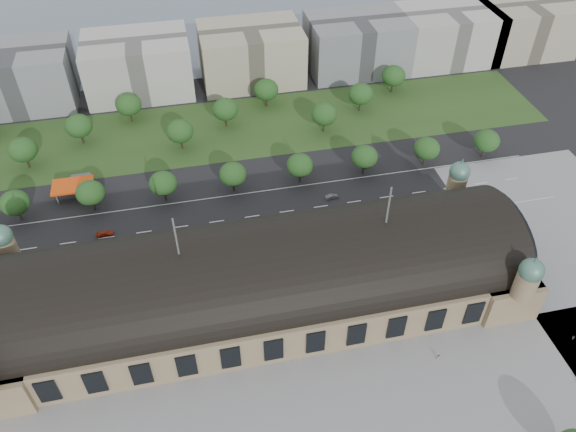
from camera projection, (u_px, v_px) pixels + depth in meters
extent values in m
plane|color=black|center=(260.00, 305.00, 161.48)|extent=(900.00, 900.00, 0.00)
cube|color=#8E7B58|center=(260.00, 291.00, 157.46)|extent=(150.00, 40.00, 12.00)
cube|color=#8E7B58|center=(8.00, 333.00, 146.86)|extent=(16.00, 43.00, 12.00)
cube|color=#8E7B58|center=(480.00, 255.00, 168.06)|extent=(16.00, 43.00, 12.00)
cylinder|color=black|center=(259.00, 277.00, 153.44)|extent=(144.00, 37.60, 37.60)
cylinder|color=black|center=(505.00, 232.00, 163.65)|extent=(1.20, 32.00, 32.00)
cylinder|color=#8E7B58|center=(7.00, 250.00, 155.40)|extent=(6.00, 6.00, 8.00)
sphere|color=#4D7B69|center=(0.00, 236.00, 151.72)|extent=(6.40, 6.40, 6.40)
cylinder|color=#8E7B58|center=(456.00, 186.00, 176.60)|extent=(6.00, 6.00, 8.00)
sphere|color=#4D7B69|center=(460.00, 172.00, 172.91)|extent=(6.40, 6.40, 6.40)
cone|color=#4D7B69|center=(462.00, 161.00, 170.24)|extent=(1.00, 1.00, 2.50)
cylinder|color=#8E7B58|center=(526.00, 285.00, 146.12)|extent=(6.00, 6.00, 8.00)
sphere|color=#4D7B69|center=(532.00, 270.00, 142.44)|extent=(6.40, 6.40, 6.40)
cone|color=#4D7B69|center=(536.00, 260.00, 139.76)|extent=(1.00, 1.00, 2.50)
cylinder|color=#59595B|center=(176.00, 237.00, 137.22)|extent=(0.50, 0.50, 12.00)
cylinder|color=#59595B|center=(389.00, 205.00, 145.92)|extent=(0.50, 0.50, 12.00)
cube|color=black|center=(181.00, 227.00, 185.89)|extent=(260.00, 26.00, 0.10)
cube|color=#2A491D|center=(183.00, 134.00, 226.59)|extent=(300.00, 45.00, 0.10)
cube|color=#E7460D|center=(72.00, 185.00, 194.62)|extent=(14.00, 9.00, 0.70)
cube|color=#59595B|center=(82.00, 181.00, 201.36)|extent=(7.00, 5.00, 3.20)
cylinder|color=#59595B|center=(59.00, 188.00, 197.74)|extent=(0.50, 0.50, 4.40)
cylinder|color=#59595B|center=(91.00, 183.00, 199.48)|extent=(0.50, 0.50, 4.40)
cylinder|color=#59595B|center=(57.00, 199.00, 193.10)|extent=(0.50, 0.50, 4.40)
cylinder|color=#59595B|center=(90.00, 195.00, 194.84)|extent=(0.50, 0.50, 4.40)
cube|color=gray|center=(18.00, 77.00, 237.29)|extent=(45.00, 32.00, 24.00)
cube|color=#BBB8B1|center=(138.00, 65.00, 245.20)|extent=(45.00, 32.00, 24.00)
cube|color=#B2A68C|center=(251.00, 54.00, 253.11)|extent=(45.00, 32.00, 24.00)
cube|color=gray|center=(357.00, 44.00, 261.02)|extent=(45.00, 32.00, 24.00)
cube|color=#BBB8B1|center=(447.00, 35.00, 268.14)|extent=(45.00, 32.00, 24.00)
cube|color=#B2A68C|center=(523.00, 27.00, 274.46)|extent=(45.00, 32.00, 24.00)
cylinder|color=#2D2116|center=(20.00, 215.00, 187.10)|extent=(0.70, 0.70, 4.32)
ellipsoid|color=#1B4117|center=(15.00, 203.00, 183.56)|extent=(9.60, 9.60, 8.16)
cylinder|color=#2D2116|center=(94.00, 205.00, 190.90)|extent=(0.70, 0.70, 4.32)
ellipsoid|color=#1B4117|center=(90.00, 193.00, 187.36)|extent=(9.60, 9.60, 8.16)
cylinder|color=#2D2116|center=(165.00, 195.00, 194.69)|extent=(0.70, 0.70, 4.32)
ellipsoid|color=#1B4117|center=(163.00, 183.00, 191.16)|extent=(9.60, 9.60, 8.16)
cylinder|color=#2D2116|center=(234.00, 186.00, 198.49)|extent=(0.70, 0.70, 4.32)
ellipsoid|color=#1B4117|center=(233.00, 174.00, 194.95)|extent=(9.60, 9.60, 8.16)
cylinder|color=#2D2116|center=(300.00, 177.00, 202.28)|extent=(0.70, 0.70, 4.32)
ellipsoid|color=#1B4117|center=(300.00, 165.00, 198.75)|extent=(9.60, 9.60, 8.16)
cylinder|color=#2D2116|center=(363.00, 168.00, 206.08)|extent=(0.70, 0.70, 4.32)
ellipsoid|color=#1B4117|center=(364.00, 157.00, 202.54)|extent=(9.60, 9.60, 8.16)
cylinder|color=#2D2116|center=(424.00, 160.00, 209.88)|extent=(0.70, 0.70, 4.32)
ellipsoid|color=#1B4117|center=(427.00, 149.00, 206.34)|extent=(9.60, 9.60, 8.16)
cylinder|color=#2D2116|center=(483.00, 152.00, 213.67)|extent=(0.70, 0.70, 4.32)
ellipsoid|color=#1B4117|center=(487.00, 141.00, 210.14)|extent=(9.60, 9.60, 8.16)
cylinder|color=#2D2116|center=(28.00, 162.00, 208.59)|extent=(0.70, 0.70, 4.68)
ellipsoid|color=#1B4117|center=(23.00, 150.00, 204.76)|extent=(10.40, 10.40, 8.84)
cylinder|color=#2D2116|center=(82.00, 138.00, 220.30)|extent=(0.70, 0.70, 4.68)
ellipsoid|color=#1B4117|center=(79.00, 126.00, 216.47)|extent=(10.40, 10.40, 8.84)
cylinder|color=#2D2116|center=(131.00, 117.00, 232.01)|extent=(0.70, 0.70, 4.68)
ellipsoid|color=#1B4117|center=(129.00, 105.00, 228.18)|extent=(10.40, 10.40, 8.84)
cylinder|color=#2D2116|center=(182.00, 144.00, 217.60)|extent=(0.70, 0.70, 4.68)
ellipsoid|color=#1B4117|center=(180.00, 131.00, 213.77)|extent=(10.40, 10.40, 8.84)
cylinder|color=#2D2116|center=(226.00, 121.00, 229.32)|extent=(0.70, 0.70, 4.68)
ellipsoid|color=#1B4117|center=(225.00, 109.00, 225.49)|extent=(10.40, 10.40, 8.84)
cylinder|color=#2D2116|center=(267.00, 102.00, 241.03)|extent=(0.70, 0.70, 4.68)
ellipsoid|color=#1B4117|center=(266.00, 90.00, 237.20)|extent=(10.40, 10.40, 8.84)
cylinder|color=#2D2116|center=(324.00, 126.00, 226.62)|extent=(0.70, 0.70, 4.68)
ellipsoid|color=#1B4117|center=(324.00, 114.00, 222.79)|extent=(10.40, 10.40, 8.84)
cylinder|color=#2D2116|center=(360.00, 106.00, 238.33)|extent=(0.70, 0.70, 4.68)
ellipsoid|color=#1B4117|center=(361.00, 94.00, 234.50)|extent=(10.40, 10.40, 8.84)
cylinder|color=#2D2116|center=(392.00, 87.00, 250.04)|extent=(0.70, 0.70, 4.68)
ellipsoid|color=#1B4117|center=(394.00, 76.00, 246.21)|extent=(10.40, 10.40, 8.84)
imported|color=maroon|center=(105.00, 234.00, 182.34)|extent=(5.78, 2.71, 1.63)
imported|color=#595D60|center=(332.00, 197.00, 196.35)|extent=(4.65, 1.95, 1.49)
imported|color=#BABABC|center=(451.00, 202.00, 194.10)|extent=(5.11, 2.77, 1.36)
imported|color=maroon|center=(69.00, 279.00, 167.59)|extent=(6.52, 4.98, 1.64)
imported|color=#181944|center=(45.00, 284.00, 166.61)|extent=(4.84, 3.76, 1.31)
imported|color=#55595C|center=(92.00, 267.00, 171.54)|extent=(4.40, 3.93, 1.44)
imported|color=white|center=(125.00, 262.00, 173.11)|extent=(4.60, 3.63, 1.46)
imported|color=gray|center=(130.00, 261.00, 173.35)|extent=(6.04, 4.71, 1.53)
imported|color=black|center=(130.00, 270.00, 170.60)|extent=(5.03, 4.03, 1.37)
imported|color=#B31F1C|center=(253.00, 236.00, 180.43)|extent=(10.97, 2.99, 3.03)
imported|color=silver|center=(314.00, 223.00, 184.57)|extent=(13.50, 3.45, 3.74)
imported|color=silver|center=(352.00, 210.00, 189.51)|extent=(12.02, 3.68, 3.30)
imported|color=gray|center=(438.00, 357.00, 147.43)|extent=(0.98, 0.79, 1.74)
imported|color=gray|center=(573.00, 337.00, 152.06)|extent=(0.52, 0.85, 1.68)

